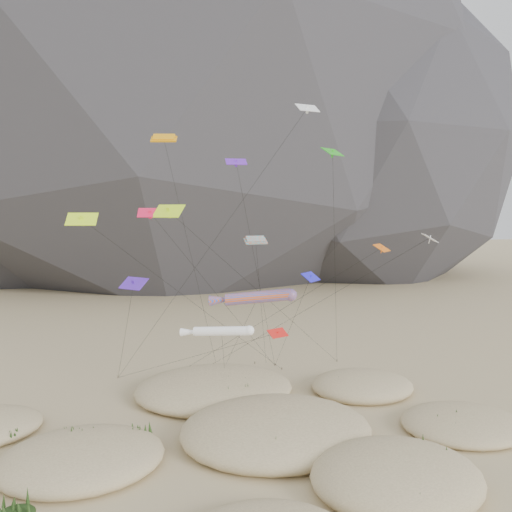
# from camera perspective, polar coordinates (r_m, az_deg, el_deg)

# --- Properties ---
(ground) EXTENTS (500.00, 500.00, 0.00)m
(ground) POSITION_cam_1_polar(r_m,az_deg,el_deg) (39.45, 0.86, -23.66)
(ground) COLOR #CCB789
(ground) RESTS_ON ground
(rock_headland) EXTENTS (226.37, 148.64, 177.50)m
(rock_headland) POSITION_cam_1_polar(r_m,az_deg,el_deg) (162.08, -7.66, 24.52)
(rock_headland) COLOR black
(rock_headland) RESTS_ON ground
(dunes) EXTENTS (51.63, 36.80, 3.53)m
(dunes) POSITION_cam_1_polar(r_m,az_deg,el_deg) (42.89, -2.83, -20.18)
(dunes) COLOR #CCB789
(dunes) RESTS_ON ground
(dune_grass) EXTENTS (41.65, 29.66, 1.56)m
(dune_grass) POSITION_cam_1_polar(r_m,az_deg,el_deg) (42.56, -0.21, -20.09)
(dune_grass) COLOR black
(dune_grass) RESTS_ON ground
(kite_stakes) EXTENTS (26.80, 3.38, 0.30)m
(kite_stakes) POSITION_cam_1_polar(r_m,az_deg,el_deg) (60.91, -3.30, -12.86)
(kite_stakes) COLOR #3F2D1E
(kite_stakes) RESTS_ON ground
(rainbow_tube_kite) EXTENTS (8.21, 11.96, 11.73)m
(rainbow_tube_kite) POSITION_cam_1_polar(r_m,az_deg,el_deg) (47.61, -0.13, -4.76)
(rainbow_tube_kite) COLOR #E85A18
(rainbow_tube_kite) RESTS_ON ground
(white_tube_kite) EXTENTS (6.21, 17.53, 9.83)m
(white_tube_kite) POSITION_cam_1_polar(r_m,az_deg,el_deg) (41.35, -4.32, -8.58)
(white_tube_kite) COLOR white
(white_tube_kite) RESTS_ON ground
(orange_parafoil) EXTENTS (7.79, 11.62, 26.50)m
(orange_parafoil) POSITION_cam_1_polar(r_m,az_deg,el_deg) (50.43, -10.39, 12.69)
(orange_parafoil) COLOR orange
(orange_parafoil) RESTS_ON ground
(multi_parafoil) EXTENTS (5.42, 13.50, 16.66)m
(multi_parafoil) POSITION_cam_1_polar(r_m,az_deg,el_deg) (47.62, -0.02, 1.58)
(multi_parafoil) COLOR #FF501A
(multi_parafoil) RESTS_ON ground
(delta_kites) EXTENTS (34.74, 18.07, 29.17)m
(delta_kites) POSITION_cam_1_polar(r_m,az_deg,el_deg) (45.82, -0.36, 3.34)
(delta_kites) COLOR #6121C1
(delta_kites) RESTS_ON ground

